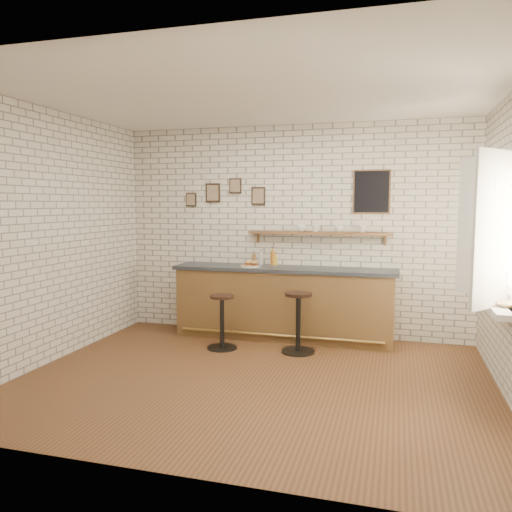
{
  "coord_description": "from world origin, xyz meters",
  "views": [
    {
      "loc": [
        1.44,
        -5.02,
        1.89
      ],
      "look_at": [
        -0.23,
        0.9,
        1.24
      ],
      "focal_mm": 35.0,
      "sensor_mm": 36.0,
      "label": 1
    }
  ],
  "objects_px": {
    "bitters_bottle_white": "(261,259)",
    "shelf_cup_c": "(339,229)",
    "bar_counter": "(284,303)",
    "shelf_cup_b": "(316,228)",
    "bitters_bottle_brown": "(254,259)",
    "shelf_cup_a": "(302,228)",
    "ciabatta_sandwich": "(252,263)",
    "book_upper": "(498,302)",
    "sandwich_plate": "(251,266)",
    "condiment_bottle_yellow": "(275,260)",
    "shelf_cup_d": "(363,229)",
    "book_lower": "(498,305)",
    "bitters_bottle_amber": "(272,258)",
    "bar_stool_right": "(298,320)",
    "bar_stool_left": "(222,320)"
  },
  "relations": [
    {
      "from": "shelf_cup_b",
      "to": "shelf_cup_c",
      "type": "relative_size",
      "value": 0.9
    },
    {
      "from": "book_upper",
      "to": "sandwich_plate",
      "type": "bearing_deg",
      "value": 163.58
    },
    {
      "from": "bitters_bottle_brown",
      "to": "bitters_bottle_white",
      "type": "distance_m",
      "value": 0.11
    },
    {
      "from": "ciabatta_sandwich",
      "to": "book_upper",
      "type": "xyz_separation_m",
      "value": [
        2.88,
        -1.56,
        -0.1
      ]
    },
    {
      "from": "ciabatta_sandwich",
      "to": "shelf_cup_d",
      "type": "xyz_separation_m",
      "value": [
        1.5,
        0.27,
        0.49
      ]
    },
    {
      "from": "bar_counter",
      "to": "book_upper",
      "type": "bearing_deg",
      "value": -33.89
    },
    {
      "from": "bar_counter",
      "to": "shelf_cup_b",
      "type": "xyz_separation_m",
      "value": [
        0.41,
        0.2,
        1.04
      ]
    },
    {
      "from": "condiment_bottle_yellow",
      "to": "bitters_bottle_amber",
      "type": "bearing_deg",
      "value": -180.0
    },
    {
      "from": "shelf_cup_d",
      "to": "book_lower",
      "type": "height_order",
      "value": "shelf_cup_d"
    },
    {
      "from": "bar_counter",
      "to": "book_lower",
      "type": "relative_size",
      "value": 14.12
    },
    {
      "from": "bitters_bottle_brown",
      "to": "shelf_cup_b",
      "type": "relative_size",
      "value": 1.85
    },
    {
      "from": "sandwich_plate",
      "to": "bitters_bottle_brown",
      "type": "xyz_separation_m",
      "value": [
        -0.03,
        0.27,
        0.07
      ]
    },
    {
      "from": "bar_stool_left",
      "to": "shelf_cup_d",
      "type": "xyz_separation_m",
      "value": [
        1.72,
        0.9,
        1.17
      ]
    },
    {
      "from": "bitters_bottle_white",
      "to": "shelf_cup_d",
      "type": "distance_m",
      "value": 1.5
    },
    {
      "from": "bitters_bottle_white",
      "to": "shelf_cup_c",
      "type": "relative_size",
      "value": 1.86
    },
    {
      "from": "bitters_bottle_amber",
      "to": "shelf_cup_a",
      "type": "bearing_deg",
      "value": 0.78
    },
    {
      "from": "ciabatta_sandwich",
      "to": "condiment_bottle_yellow",
      "type": "xyz_separation_m",
      "value": [
        0.28,
        0.27,
        0.03
      ]
    },
    {
      "from": "bar_stool_right",
      "to": "book_lower",
      "type": "distance_m",
      "value": 2.42
    },
    {
      "from": "bar_counter",
      "to": "bitters_bottle_white",
      "type": "relative_size",
      "value": 14.39
    },
    {
      "from": "ciabatta_sandwich",
      "to": "shelf_cup_c",
      "type": "distance_m",
      "value": 1.3
    },
    {
      "from": "sandwich_plate",
      "to": "shelf_cup_b",
      "type": "relative_size",
      "value": 2.69
    },
    {
      "from": "bar_stool_right",
      "to": "shelf_cup_a",
      "type": "height_order",
      "value": "shelf_cup_a"
    },
    {
      "from": "shelf_cup_d",
      "to": "book_lower",
      "type": "relative_size",
      "value": 0.48
    },
    {
      "from": "shelf_cup_b",
      "to": "shelf_cup_d",
      "type": "height_order",
      "value": "shelf_cup_d"
    },
    {
      "from": "bitters_bottle_brown",
      "to": "shelf_cup_a",
      "type": "height_order",
      "value": "shelf_cup_a"
    },
    {
      "from": "bitters_bottle_white",
      "to": "condiment_bottle_yellow",
      "type": "bearing_deg",
      "value": 0.0
    },
    {
      "from": "bar_stool_left",
      "to": "shelf_cup_b",
      "type": "distance_m",
      "value": 1.83
    },
    {
      "from": "bar_counter",
      "to": "sandwich_plate",
      "type": "distance_m",
      "value": 0.69
    },
    {
      "from": "bitters_bottle_brown",
      "to": "bitters_bottle_white",
      "type": "relative_size",
      "value": 0.89
    },
    {
      "from": "bitters_bottle_amber",
      "to": "ciabatta_sandwich",
      "type": "bearing_deg",
      "value": -131.25
    },
    {
      "from": "bar_counter",
      "to": "bitters_bottle_amber",
      "type": "bearing_deg",
      "value": 137.13
    },
    {
      "from": "bitters_bottle_white",
      "to": "shelf_cup_a",
      "type": "distance_m",
      "value": 0.74
    },
    {
      "from": "shelf_cup_d",
      "to": "book_upper",
      "type": "relative_size",
      "value": 0.46
    },
    {
      "from": "ciabatta_sandwich",
      "to": "shelf_cup_d",
      "type": "relative_size",
      "value": 2.26
    },
    {
      "from": "shelf_cup_d",
      "to": "shelf_cup_b",
      "type": "bearing_deg",
      "value": 155.89
    },
    {
      "from": "sandwich_plate",
      "to": "shelf_cup_c",
      "type": "relative_size",
      "value": 2.42
    },
    {
      "from": "bar_counter",
      "to": "condiment_bottle_yellow",
      "type": "relative_size",
      "value": 17.37
    },
    {
      "from": "shelf_cup_a",
      "to": "shelf_cup_c",
      "type": "bearing_deg",
      "value": -3.44
    },
    {
      "from": "bitters_bottle_brown",
      "to": "shelf_cup_c",
      "type": "distance_m",
      "value": 1.3
    },
    {
      "from": "bitters_bottle_brown",
      "to": "shelf_cup_a",
      "type": "relative_size",
      "value": 1.56
    },
    {
      "from": "bitters_bottle_brown",
      "to": "book_upper",
      "type": "xyz_separation_m",
      "value": [
        2.93,
        -1.83,
        -0.13
      ]
    },
    {
      "from": "bitters_bottle_brown",
      "to": "book_upper",
      "type": "distance_m",
      "value": 3.45
    },
    {
      "from": "condiment_bottle_yellow",
      "to": "shelf_cup_d",
      "type": "distance_m",
      "value": 1.31
    },
    {
      "from": "book_upper",
      "to": "condiment_bottle_yellow",
      "type": "bearing_deg",
      "value": 156.85
    },
    {
      "from": "book_lower",
      "to": "shelf_cup_d",
      "type": "bearing_deg",
      "value": 106.0
    },
    {
      "from": "book_lower",
      "to": "bitters_bottle_white",
      "type": "bearing_deg",
      "value": 126.02
    },
    {
      "from": "bar_counter",
      "to": "shelf_cup_d",
      "type": "bearing_deg",
      "value": 10.79
    },
    {
      "from": "bitters_bottle_brown",
      "to": "shelf_cup_c",
      "type": "xyz_separation_m",
      "value": [
        1.22,
        0.01,
        0.46
      ]
    },
    {
      "from": "bitters_bottle_amber",
      "to": "shelf_cup_b",
      "type": "xyz_separation_m",
      "value": [
        0.62,
        0.01,
        0.43
      ]
    },
    {
      "from": "shelf_cup_b",
      "to": "shelf_cup_d",
      "type": "relative_size",
      "value": 0.98
    }
  ]
}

